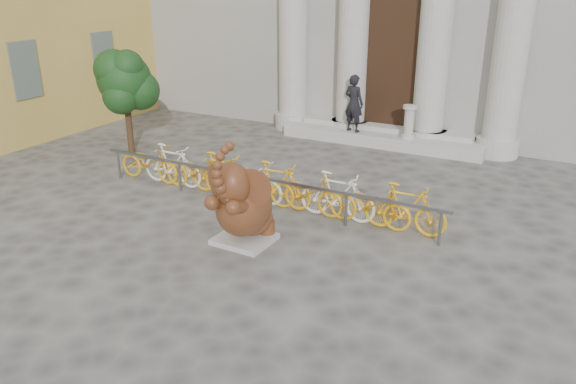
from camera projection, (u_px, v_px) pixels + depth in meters
The scene contains 7 objects.
ground at pixel (189, 290), 9.01m from camera, with size 80.00×80.00×0.00m, color #474442.
entrance_steps at pixel (382, 138), 16.68m from camera, with size 6.00×1.20×0.36m, color #A8A59E.
elephant_statue at pixel (243, 206), 10.33m from camera, with size 1.37×1.52×2.05m.
bike_rack at pixel (262, 182), 12.23m from camera, with size 8.29×0.53×1.00m.
tree at pixel (125, 81), 15.21m from camera, with size 1.66×1.51×2.88m.
pedestrian at pixel (354, 103), 16.40m from camera, with size 0.61×0.40×1.68m, color black.
balustrade_post at pixel (409, 123), 15.84m from camera, with size 0.39×0.39×0.95m.
Camera 1 is at (5.07, -6.17, 4.73)m, focal length 35.00 mm.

